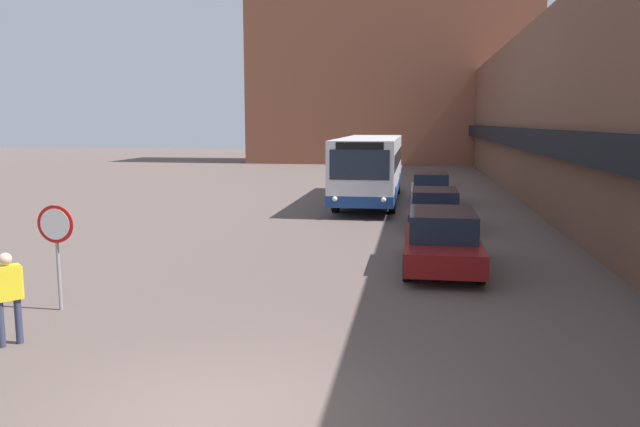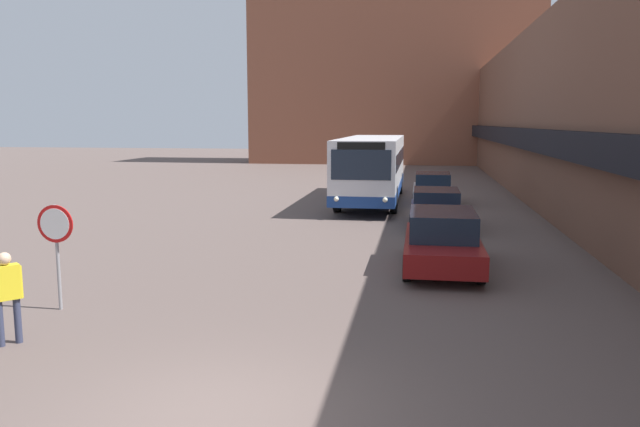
{
  "view_description": "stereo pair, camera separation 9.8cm",
  "coord_description": "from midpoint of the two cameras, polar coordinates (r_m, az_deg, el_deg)",
  "views": [
    {
      "loc": [
        2.48,
        -7.3,
        3.77
      ],
      "look_at": [
        0.2,
        7.57,
        1.57
      ],
      "focal_mm": 35.0,
      "sensor_mm": 36.0,
      "label": 1
    },
    {
      "loc": [
        2.57,
        -7.29,
        3.77
      ],
      "look_at": [
        0.2,
        7.57,
        1.57
      ],
      "focal_mm": 35.0,
      "sensor_mm": 36.0,
      "label": 2
    }
  ],
  "objects": [
    {
      "name": "pedestrian",
      "position": [
        11.85,
        -26.89,
        -6.27
      ],
      "size": [
        0.43,
        0.46,
        1.61
      ],
      "rotation": [
        0.0,
        0.0,
        0.86
      ],
      "color": "#333851",
      "rests_on": "ground_plane"
    },
    {
      "name": "stop_sign",
      "position": [
        13.51,
        -23.17,
        -1.8
      ],
      "size": [
        0.76,
        0.08,
        2.15
      ],
      "color": "gray",
      "rests_on": "ground_plane"
    },
    {
      "name": "ground_plane",
      "position": [
        8.59,
        -9.79,
        -17.82
      ],
      "size": [
        160.0,
        160.0,
        0.0
      ],
      "primitive_type": "plane",
      "color": "brown"
    },
    {
      "name": "parked_car_middle",
      "position": [
        22.95,
        10.31,
        0.49
      ],
      "size": [
        1.85,
        4.29,
        1.37
      ],
      "color": "navy",
      "rests_on": "ground_plane"
    },
    {
      "name": "building_row_right",
      "position": [
        32.17,
        22.33,
        8.34
      ],
      "size": [
        5.5,
        60.0,
        8.25
      ],
      "color": "brown",
      "rests_on": "ground_plane"
    },
    {
      "name": "parked_car_front",
      "position": [
        16.5,
        10.91,
        -2.35
      ],
      "size": [
        1.93,
        4.66,
        1.5
      ],
      "color": "maroon",
      "rests_on": "ground_plane"
    },
    {
      "name": "parked_car_back",
      "position": [
        29.72,
        9.97,
        2.31
      ],
      "size": [
        1.82,
        4.25,
        1.42
      ],
      "color": "#B7B7BC",
      "rests_on": "ground_plane"
    },
    {
      "name": "city_bus",
      "position": [
        29.69,
        4.52,
        4.3
      ],
      "size": [
        2.66,
        11.74,
        3.06
      ],
      "color": "silver",
      "rests_on": "ground_plane"
    },
    {
      "name": "building_backdrop_far",
      "position": [
        60.06,
        6.44,
        13.57
      ],
      "size": [
        26.0,
        8.0,
        18.59
      ],
      "color": "brown",
      "rests_on": "ground_plane"
    }
  ]
}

